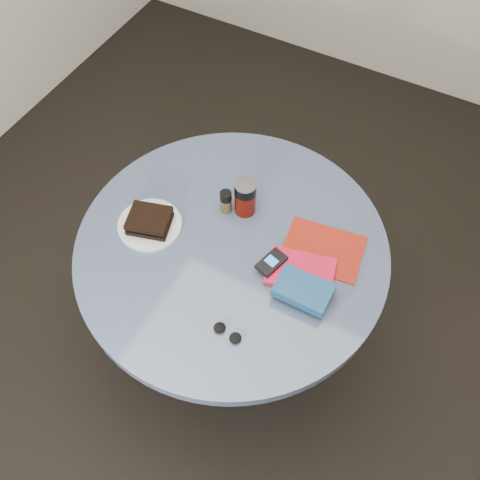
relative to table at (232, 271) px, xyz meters
The scene contains 11 objects.
ground 0.59m from the table, ahead, with size 4.00×4.00×0.00m, color black.
table is the anchor object (origin of this frame).
plate 0.32m from the table, 167.28° to the right, with size 0.21×0.21×0.01m, color silver.
sandwich 0.34m from the table, 166.47° to the right, with size 0.16×0.14×0.05m.
soda_can 0.27m from the table, 101.32° to the left, with size 0.08×0.08×0.13m.
pepper_grinder 0.25m from the table, 126.29° to the left, with size 0.04×0.04×0.09m.
magazine 0.33m from the table, 24.90° to the left, with size 0.25×0.18×0.00m, color maroon.
red_book 0.29m from the table, ahead, with size 0.20×0.14×0.02m, color red.
novel 0.34m from the table, 12.42° to the right, with size 0.16×0.11×0.03m, color navy.
mp3_player 0.24m from the table, ahead, with size 0.08×0.11×0.02m.
headphones 0.35m from the table, 63.38° to the right, with size 0.09×0.05×0.02m.
Camera 1 is at (0.47, -0.81, 2.16)m, focal length 40.00 mm.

